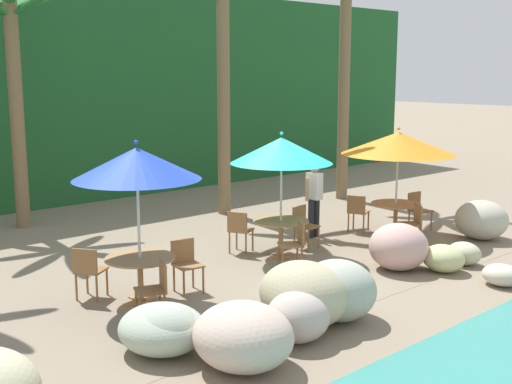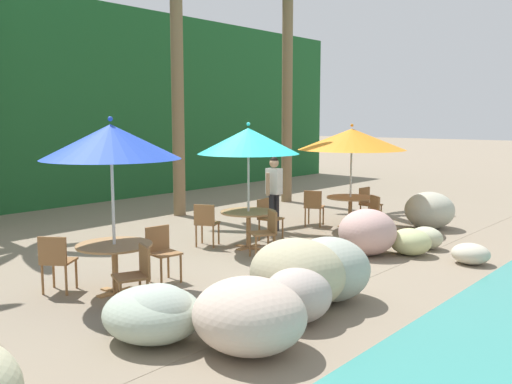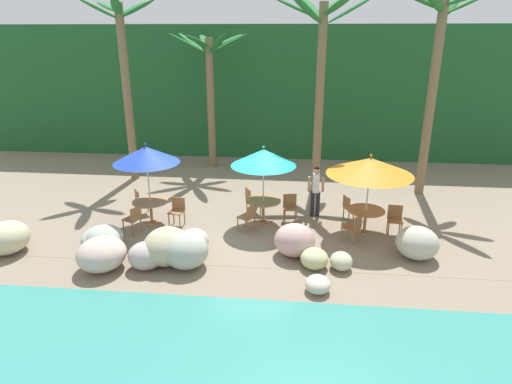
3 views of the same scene
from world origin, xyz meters
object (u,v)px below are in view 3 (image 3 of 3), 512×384
at_px(chair_blue_left, 134,218).
at_px(chair_teal_inland, 251,198).
at_px(palm_tree_second, 210,76).
at_px(chair_blue_seaward, 177,209).
at_px(dining_table_teal, 263,204).
at_px(dining_table_orange, 366,214).
at_px(umbrella_blue, 146,155).
at_px(chair_teal_left, 248,216).
at_px(chair_teal_seaward, 290,206).
at_px(palm_tree_fourth, 436,65).
at_px(chair_orange_left, 354,227).
at_px(chair_blue_inland, 141,200).
at_px(umbrella_teal, 263,158).
at_px(palm_tree_nearest, 125,70).
at_px(waiter_in_white, 316,188).
at_px(dining_table_blue, 151,205).
at_px(palm_tree_third, 321,62).
at_px(umbrella_orange, 370,166).
at_px(chair_orange_inland, 349,207).
at_px(chair_orange_seaward, 395,218).

bearing_deg(chair_blue_left, chair_teal_inland, 31.17).
bearing_deg(palm_tree_second, chair_blue_seaward, -88.58).
xyz_separation_m(dining_table_teal, dining_table_orange, (3.08, -0.47, 0.00)).
relative_size(umbrella_blue, palm_tree_second, 0.46).
bearing_deg(chair_teal_left, dining_table_orange, 5.02).
height_order(umbrella_blue, chair_teal_seaward, umbrella_blue).
height_order(chair_blue_seaward, palm_tree_fourth, palm_tree_fourth).
distance_m(chair_orange_left, palm_tree_second, 9.58).
bearing_deg(chair_blue_inland, umbrella_teal, -3.12).
relative_size(palm_tree_nearest, waiter_in_white, 4.02).
bearing_deg(dining_table_blue, palm_tree_fourth, 22.24).
bearing_deg(palm_tree_fourth, dining_table_teal, -149.58).
bearing_deg(palm_tree_third, palm_tree_nearest, -179.82).
bearing_deg(chair_teal_inland, chair_orange_left, -31.73).
bearing_deg(dining_table_teal, chair_blue_inland, 176.88).
relative_size(umbrella_orange, chair_orange_left, 2.84).
bearing_deg(waiter_in_white, dining_table_blue, -168.03).
distance_m(umbrella_blue, waiter_in_white, 5.36).
bearing_deg(dining_table_orange, chair_teal_inland, 161.49).
bearing_deg(chair_teal_left, dining_table_teal, 64.16).
relative_size(chair_blue_seaward, chair_orange_inland, 1.00).
height_order(chair_blue_left, chair_orange_seaward, same).
relative_size(chair_teal_inland, palm_tree_nearest, 0.13).
bearing_deg(chair_teal_seaward, umbrella_teal, -166.63).
height_order(umbrella_teal, dining_table_orange, umbrella_teal).
bearing_deg(palm_tree_second, chair_teal_seaward, -57.63).
xyz_separation_m(chair_blue_seaward, chair_teal_inland, (2.16, 1.18, 0.00)).
xyz_separation_m(chair_teal_inland, palm_tree_nearest, (-5.17, 3.21, 3.81)).
bearing_deg(chair_blue_left, palm_tree_second, 82.51).
xyz_separation_m(umbrella_teal, palm_tree_third, (1.72, 3.95, 2.54)).
relative_size(umbrella_orange, palm_tree_nearest, 0.36).
bearing_deg(umbrella_blue, umbrella_teal, 7.04).
relative_size(chair_blue_inland, dining_table_teal, 0.79).
height_order(chair_blue_seaward, chair_blue_left, same).
bearing_deg(umbrella_teal, chair_teal_left, -115.84).
height_order(dining_table_blue, chair_blue_seaward, chair_blue_seaward).
xyz_separation_m(chair_teal_seaward, umbrella_orange, (2.25, -0.66, 1.56)).
xyz_separation_m(chair_teal_seaward, chair_orange_inland, (1.85, 0.09, 0.00)).
bearing_deg(chair_orange_inland, chair_teal_seaward, -177.12).
xyz_separation_m(dining_table_blue, chair_teal_inland, (3.01, 1.15, -0.10)).
bearing_deg(palm_tree_nearest, chair_blue_seaward, -55.55).
bearing_deg(chair_blue_seaward, umbrella_teal, 9.98).
bearing_deg(chair_orange_left, chair_blue_seaward, 171.88).
xyz_separation_m(umbrella_blue, chair_blue_inland, (-0.56, 0.65, -1.71)).
bearing_deg(chair_blue_seaward, chair_orange_inland, 8.07).
relative_size(dining_table_blue, dining_table_teal, 1.00).
bearing_deg(chair_orange_inland, chair_teal_inland, 172.24).
bearing_deg(palm_tree_fourth, umbrella_teal, -149.58).
bearing_deg(waiter_in_white, chair_blue_inland, -175.63).
bearing_deg(umbrella_teal, chair_orange_seaward, -6.54).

